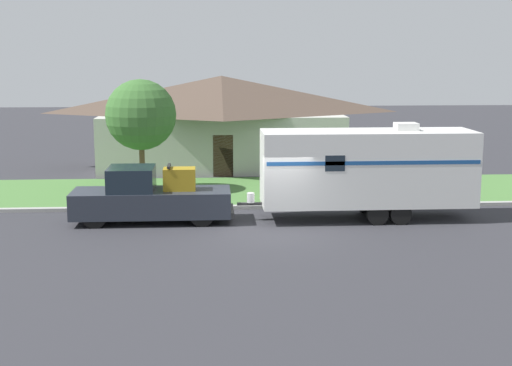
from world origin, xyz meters
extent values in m
plane|color=#2D2D33|center=(0.00, 0.00, 0.00)|extent=(120.00, 120.00, 0.00)
cube|color=#999993|center=(0.00, 3.75, 0.07)|extent=(80.00, 0.30, 0.14)
cube|color=#477538|center=(0.00, 7.40, 0.01)|extent=(80.00, 7.00, 0.03)
cube|color=#B2B2A8|center=(-1.68, 14.63, 1.47)|extent=(12.60, 6.78, 2.93)
pyramid|color=#4C3D33|center=(-1.68, 14.63, 3.92)|extent=(13.61, 7.32, 1.97)
cube|color=#4C3828|center=(-1.68, 11.27, 1.05)|extent=(1.00, 0.06, 2.10)
cylinder|color=black|center=(-6.41, 0.94, 0.46)|extent=(0.92, 0.28, 0.92)
cylinder|color=black|center=(-6.41, 2.50, 0.46)|extent=(0.92, 0.28, 0.92)
cylinder|color=black|center=(-2.64, 0.94, 0.46)|extent=(0.92, 0.28, 0.92)
cylinder|color=black|center=(-2.64, 2.50, 0.46)|extent=(0.92, 0.28, 0.92)
cube|color=#282D38|center=(-5.74, 1.72, 0.72)|extent=(3.16, 1.92, 0.93)
cube|color=#19232D|center=(-5.17, 1.72, 1.61)|extent=(1.65, 1.77, 0.85)
cube|color=#282D38|center=(-2.89, 1.72, 0.72)|extent=(2.55, 1.92, 0.93)
cube|color=#333333|center=(-1.55, 1.72, 0.37)|extent=(0.12, 1.73, 0.20)
cube|color=olive|center=(-3.45, 1.72, 1.58)|extent=(1.15, 0.81, 0.80)
cube|color=black|center=(-3.81, 1.72, 2.06)|extent=(0.10, 0.89, 0.08)
cylinder|color=black|center=(3.64, 0.73, 0.39)|extent=(0.77, 0.22, 0.77)
cylinder|color=black|center=(3.64, 2.72, 0.39)|extent=(0.77, 0.22, 0.77)
cylinder|color=black|center=(4.48, 0.73, 0.39)|extent=(0.77, 0.22, 0.77)
cylinder|color=black|center=(4.48, 2.72, 0.39)|extent=(0.77, 0.22, 0.77)
cube|color=silver|center=(3.44, 1.72, 1.93)|extent=(7.77, 2.26, 2.72)
cube|color=navy|center=(3.44, 0.59, 2.27)|extent=(7.62, 0.01, 0.14)
cube|color=#383838|center=(-0.90, 1.72, 0.62)|extent=(0.91, 0.12, 0.10)
cylinder|color=silver|center=(-0.86, 1.72, 0.85)|extent=(0.28, 0.28, 0.36)
cube|color=silver|center=(4.84, 1.72, 3.43)|extent=(0.80, 0.68, 0.28)
cube|color=#19232D|center=(2.04, 0.59, 2.27)|extent=(0.70, 0.01, 0.56)
cylinder|color=brown|center=(0.44, 4.59, 0.58)|extent=(0.09, 0.09, 1.15)
cube|color=black|center=(0.44, 4.59, 1.26)|extent=(0.48, 0.20, 0.22)
cylinder|color=brown|center=(-5.32, 7.48, 1.14)|extent=(0.24, 0.24, 2.28)
sphere|color=#38662D|center=(-5.32, 7.48, 3.44)|extent=(3.09, 3.09, 3.09)
camera|label=1|loc=(-2.33, -23.82, 6.04)|focal=50.00mm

